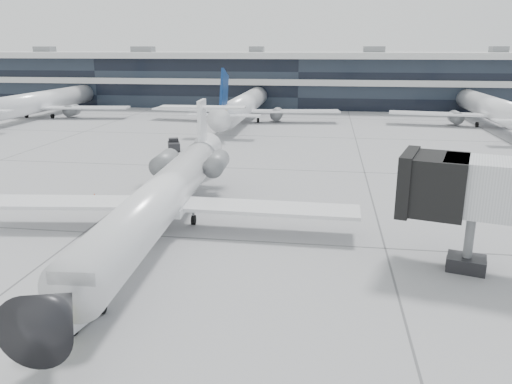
# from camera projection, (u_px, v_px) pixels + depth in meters

# --- Properties ---
(ground) EXTENTS (220.00, 220.00, 0.00)m
(ground) POSITION_uv_depth(u_px,v_px,m) (229.00, 240.00, 32.59)
(ground) COLOR gray
(ground) RESTS_ON ground
(terminal) EXTENTS (170.00, 22.00, 10.00)m
(terminal) POSITION_uv_depth(u_px,v_px,m) (301.00, 81.00, 109.16)
(terminal) COLOR black
(terminal) RESTS_ON ground
(bg_jet_left) EXTENTS (32.00, 40.00, 9.60)m
(bg_jet_left) POSITION_uv_depth(u_px,v_px,m) (46.00, 117.00, 91.06)
(bg_jet_left) COLOR white
(bg_jet_left) RESTS_ON ground
(bg_jet_center) EXTENTS (32.00, 40.00, 9.60)m
(bg_jet_center) POSITION_uv_depth(u_px,v_px,m) (245.00, 121.00, 85.98)
(bg_jet_center) COLOR white
(bg_jet_center) RESTS_ON ground
(bg_jet_right) EXTENTS (32.00, 40.00, 9.60)m
(bg_jet_right) POSITION_uv_depth(u_px,v_px,m) (489.00, 126.00, 80.48)
(bg_jet_right) COLOR white
(bg_jet_right) RESTS_ON ground
(regional_jet) EXTENTS (26.29, 32.79, 7.57)m
(regional_jet) POSITION_uv_depth(u_px,v_px,m) (165.00, 194.00, 33.68)
(regional_jet) COLOR white
(regional_jet) RESTS_ON ground
(ramp_worker) EXTENTS (0.79, 0.56, 2.05)m
(ramp_worker) POSITION_uv_depth(u_px,v_px,m) (60.00, 325.00, 20.66)
(ramp_worker) COLOR #E5FF1A
(ramp_worker) RESTS_ON ground
(baggage_tug) EXTENTS (1.87, 2.70, 1.59)m
(baggage_tug) POSITION_uv_depth(u_px,v_px,m) (75.00, 307.00, 22.70)
(baggage_tug) COLOR white
(baggage_tug) RESTS_ON ground
(traffic_cone) EXTENTS (0.54, 0.54, 0.60)m
(traffic_cone) POSITION_uv_depth(u_px,v_px,m) (95.00, 197.00, 41.05)
(traffic_cone) COLOR #E9490C
(traffic_cone) RESTS_ON ground
(far_tug) EXTENTS (2.09, 2.64, 1.47)m
(far_tug) POSITION_uv_depth(u_px,v_px,m) (174.00, 145.00, 60.68)
(far_tug) COLOR black
(far_tug) RESTS_ON ground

